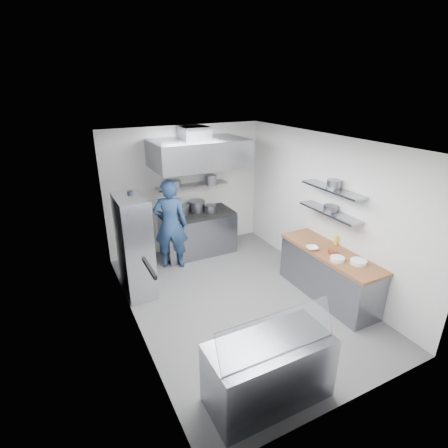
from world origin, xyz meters
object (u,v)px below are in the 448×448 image
chef (171,225)px  wire_rack (135,246)px  gas_range (198,234)px  display_case (269,371)px

chef → wire_rack: size_ratio=1.02×
gas_range → chef: chef is taller
gas_range → display_case: (-0.82, -4.10, -0.03)m
gas_range → display_case: 4.18m
gas_range → display_case: bearing=-101.3°
wire_rack → display_case: wire_rack is taller
display_case → gas_range: bearing=78.7°
gas_range → display_case: size_ratio=1.07×
wire_rack → display_case: 3.24m
chef → display_case: (-0.08, -3.74, -0.52)m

